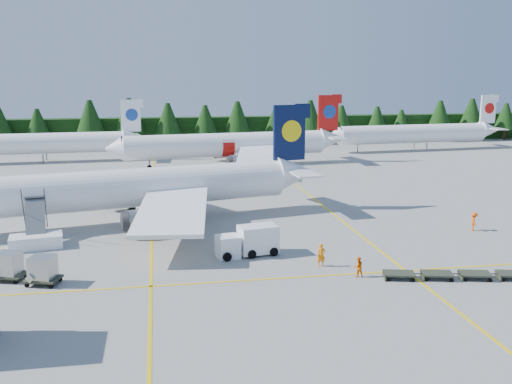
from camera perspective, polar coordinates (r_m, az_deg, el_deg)
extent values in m
plane|color=#9D9D97|center=(50.68, 5.70, -6.00)|extent=(320.00, 320.00, 0.00)
cube|color=yellow|center=(68.23, -10.32, -1.50)|extent=(0.25, 120.00, 0.01)
cube|color=yellow|center=(70.87, 6.06, -0.89)|extent=(0.25, 120.00, 0.01)
cube|color=yellow|center=(45.24, 7.74, -8.24)|extent=(80.00, 0.25, 0.01)
cube|color=black|center=(129.74, -4.03, 6.18)|extent=(220.00, 4.00, 6.00)
cylinder|color=white|center=(60.85, -13.09, 0.33)|extent=(34.89, 11.15, 4.09)
cube|color=#071237|center=(65.56, 3.35, 5.93)|extent=(3.88, 1.15, 6.34)
cube|color=white|center=(69.88, -11.68, 1.32)|extent=(12.96, 16.37, 1.16)
cylinder|color=slate|center=(67.16, -12.93, -0.40)|extent=(3.85, 2.82, 2.15)
cube|color=white|center=(53.18, -8.34, -1.79)|extent=(7.75, 15.92, 1.16)
cylinder|color=slate|center=(55.74, -11.01, -2.77)|extent=(3.85, 2.82, 2.15)
cylinder|color=white|center=(97.27, -3.00, 4.74)|extent=(34.52, 8.04, 4.03)
cone|color=white|center=(94.66, -14.01, 4.22)|extent=(3.28, 4.34, 4.03)
cube|color=red|center=(102.79, 7.22, 7.86)|extent=(3.85, 0.80, 6.25)
cube|color=white|center=(106.32, -2.50, 5.01)|extent=(11.83, 16.27, 1.14)
cylinder|color=slate|center=(103.40, -3.21, 4.02)|extent=(3.65, 2.51, 2.12)
cube|color=white|center=(89.93, 0.18, 3.80)|extent=(8.88, 16.01, 1.14)
cylinder|color=slate|center=(92.17, -1.51, 3.10)|extent=(3.65, 2.51, 2.12)
cylinder|color=slate|center=(95.45, -10.61, 2.75)|extent=(0.24, 0.24, 1.71)
cylinder|color=white|center=(108.54, -21.43, 4.52)|extent=(31.71, 5.72, 3.71)
cube|color=white|center=(107.11, -12.42, 7.46)|extent=(3.54, 0.55, 5.75)
cylinder|color=white|center=(121.98, 15.41, 5.64)|extent=(32.40, 6.67, 3.79)
cone|color=white|center=(114.19, 7.80, 5.57)|extent=(2.98, 4.01, 3.79)
cube|color=white|center=(131.34, 22.20, 7.68)|extent=(3.61, 0.65, 5.87)
cylinder|color=slate|center=(116.59, 10.13, 4.30)|extent=(0.23, 0.23, 1.52)
cube|color=white|center=(55.15, -21.12, -4.64)|extent=(4.85, 3.09, 1.18)
cube|color=slate|center=(56.77, -21.22, -2.23)|extent=(2.41, 4.52, 3.19)
cube|color=slate|center=(58.57, -21.27, -0.37)|extent=(2.12, 1.60, 0.13)
cube|color=white|center=(48.77, -2.83, -5.48)|extent=(2.11, 2.11, 1.91)
cube|color=black|center=(48.64, -2.84, -4.97)|extent=(1.83, 1.97, 0.82)
cube|color=white|center=(49.49, 0.20, -4.72)|extent=(3.58, 2.55, 2.37)
cube|color=#33392A|center=(45.29, 14.12, -7.90)|extent=(2.60, 1.97, 0.13)
cube|color=#33392A|center=(46.06, 17.66, -7.77)|extent=(2.60, 1.97, 0.13)
cube|color=#33392A|center=(46.99, 21.07, -7.62)|extent=(2.60, 1.97, 0.13)
cube|color=#33392A|center=(47.54, -23.46, -7.59)|extent=(2.80, 2.44, 0.15)
cube|color=#A9ABAE|center=(47.26, -23.55, -6.54)|extent=(2.06, 2.03, 1.67)
cube|color=#33392A|center=(45.67, -20.49, -8.14)|extent=(2.80, 2.44, 0.15)
cube|color=#A9ABAE|center=(45.38, -20.57, -7.04)|extent=(2.06, 2.03, 1.67)
imported|color=orange|center=(46.84, 6.54, -6.29)|extent=(0.71, 0.49, 1.89)
imported|color=#FF6A05|center=(44.99, 10.19, -7.37)|extent=(0.79, 0.63, 1.58)
imported|color=#FF4E05|center=(61.03, 20.97, -2.77)|extent=(0.74, 0.89, 1.85)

